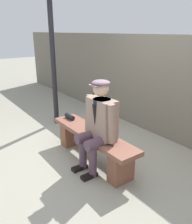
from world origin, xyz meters
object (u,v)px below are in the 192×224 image
(bench, at_px, (92,142))
(lamp_post, at_px, (52,36))
(seated_man, at_px, (99,122))
(rolled_magazine, at_px, (70,117))

(bench, bearing_deg, lamp_post, -8.52)
(seated_man, bearing_deg, bench, -13.85)
(bench, distance_m, lamp_post, 2.32)
(seated_man, bearing_deg, rolled_magazine, -3.84)
(rolled_magazine, xyz_separation_m, lamp_post, (1.05, -0.26, 1.31))
(bench, xyz_separation_m, seated_man, (-0.23, 0.06, 0.41))
(lamp_post, bearing_deg, rolled_magazine, 166.29)
(bench, relative_size, seated_man, 1.32)
(bench, distance_m, seated_man, 0.47)
(bench, bearing_deg, seated_man, 166.15)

